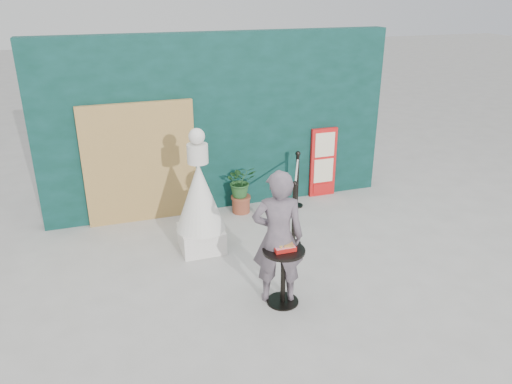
{
  "coord_description": "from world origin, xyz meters",
  "views": [
    {
      "loc": [
        -2.05,
        -4.91,
        3.68
      ],
      "look_at": [
        0.0,
        1.2,
        1.0
      ],
      "focal_mm": 35.0,
      "sensor_mm": 36.0,
      "label": 1
    }
  ],
  "objects": [
    {
      "name": "ground",
      "position": [
        0.0,
        0.0,
        0.0
      ],
      "size": [
        60.0,
        60.0,
        0.0
      ],
      "primitive_type": "plane",
      "color": "#ADAAA5",
      "rests_on": "ground"
    },
    {
      "name": "back_wall",
      "position": [
        0.0,
        3.15,
        1.5
      ],
      "size": [
        6.0,
        0.3,
        3.0
      ],
      "primitive_type": "cube",
      "color": "#092C24",
      "rests_on": "ground"
    },
    {
      "name": "bamboo_fence",
      "position": [
        -1.4,
        2.94,
        1.0
      ],
      "size": [
        1.8,
        0.08,
        2.0
      ],
      "primitive_type": "cube",
      "color": "tan",
      "rests_on": "ground"
    },
    {
      "name": "woman",
      "position": [
        -0.1,
        0.06,
        0.87
      ],
      "size": [
        0.72,
        0.58,
        1.73
      ],
      "primitive_type": "imported",
      "rotation": [
        0.0,
        0.0,
        2.85
      ],
      "color": "slate",
      "rests_on": "ground"
    },
    {
      "name": "menu_board",
      "position": [
        1.9,
        2.95,
        0.65
      ],
      "size": [
        0.5,
        0.07,
        1.3
      ],
      "color": "red",
      "rests_on": "ground"
    },
    {
      "name": "statue",
      "position": [
        -0.72,
        1.63,
        0.76
      ],
      "size": [
        0.73,
        0.73,
        1.87
      ],
      "color": "white",
      "rests_on": "ground"
    },
    {
      "name": "cafe_table",
      "position": [
        -0.06,
        -0.04,
        0.5
      ],
      "size": [
        0.52,
        0.52,
        0.75
      ],
      "color": "black",
      "rests_on": "ground"
    },
    {
      "name": "food_basket",
      "position": [
        -0.06,
        -0.04,
        0.79
      ],
      "size": [
        0.26,
        0.19,
        0.11
      ],
      "color": "#AF1612",
      "rests_on": "cafe_table"
    },
    {
      "name": "planter",
      "position": [
        0.23,
        2.71,
        0.5
      ],
      "size": [
        0.51,
        0.44,
        0.86
      ],
      "color": "brown",
      "rests_on": "ground"
    },
    {
      "name": "stanchion_barrier",
      "position": [
        0.95,
        1.98,
        0.49
      ],
      "size": [
        0.84,
        1.54,
        1.03
      ],
      "color": "black",
      "rests_on": "ground"
    }
  ]
}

